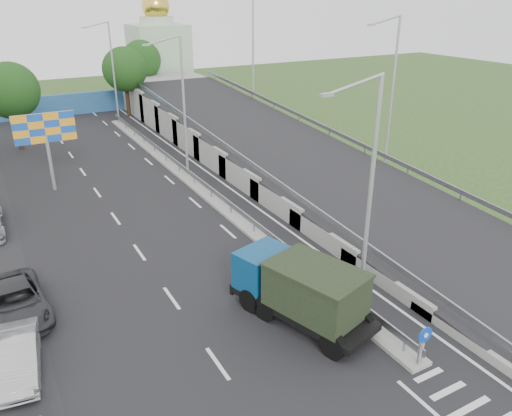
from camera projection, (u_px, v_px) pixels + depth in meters
ground at (467, 407)px, 16.89m from camera, size 160.00×160.00×0.00m
road_surface at (175, 214)px, 31.62m from camera, size 26.00×90.00×0.04m
median at (194, 184)px, 36.12m from camera, size 1.00×44.00×0.20m
overpass_ramp at (283, 148)px, 38.79m from camera, size 10.00×50.00×3.50m
median_guardrail at (194, 176)px, 35.86m from camera, size 0.09×44.00×0.71m
sign_bollard at (422, 346)px, 18.22m from camera, size 0.64×0.23×1.67m
lamp_post_near at (367, 190)px, 19.44m from camera, size 2.74×0.18×10.08m
lamp_post_mid at (181, 101)px, 35.50m from camera, size 2.74×0.18×10.08m
lamp_post_far at (111, 67)px, 51.57m from camera, size 2.74×0.18×10.08m
blue_wall at (66, 105)px, 56.39m from camera, size 30.00×0.50×2.40m
church at (159, 53)px, 67.39m from camera, size 7.00×7.00×13.80m
billboard at (45, 132)px, 33.71m from camera, size 4.00×0.24×5.50m
tree_left_mid at (11, 91)px, 42.51m from camera, size 4.80×4.80×7.60m
tree_median_far at (125, 69)px, 54.26m from camera, size 4.80×4.80×7.60m
tree_ramp_far at (141, 60)px, 61.66m from camera, size 4.80×4.80×7.60m
dump_truck at (300, 288)px, 20.79m from camera, size 4.08×6.78×2.81m
parked_car_b at (18, 357)px, 18.18m from camera, size 1.91×4.22×1.34m
parked_car_c at (17, 302)px, 21.39m from camera, size 2.70×5.20×1.40m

